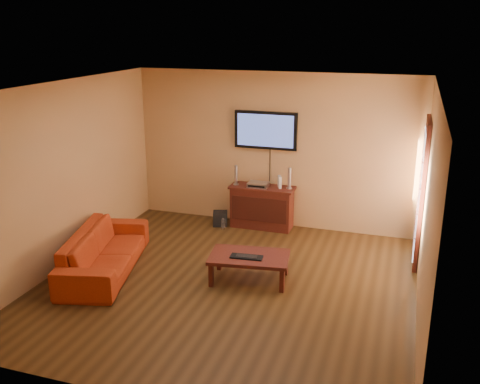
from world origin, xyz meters
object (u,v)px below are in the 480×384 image
at_px(television, 266,130).
at_px(sofa, 104,245).
at_px(speaker_right, 289,179).
at_px(keyboard, 246,257).
at_px(coffee_table, 249,258).
at_px(game_console, 280,182).
at_px(bottle, 223,224).
at_px(speaker_left, 236,176).
at_px(subwoofer, 220,218).
at_px(media_console, 262,207).
at_px(av_receiver, 258,185).

bearing_deg(television, sofa, -123.37).
xyz_separation_m(television, speaker_right, (0.47, -0.14, -0.79)).
xyz_separation_m(speaker_right, keyboard, (-0.09, -2.17, -0.53)).
relative_size(television, coffee_table, 0.94).
relative_size(game_console, bottle, 0.98).
bearing_deg(speaker_left, television, 23.24).
bearing_deg(coffee_table, keyboard, -101.40).
distance_m(television, keyboard, 2.69).
xyz_separation_m(coffee_table, sofa, (-2.09, -0.34, 0.07)).
distance_m(coffee_table, subwoofer, 2.23).
height_order(media_console, game_console, game_console).
distance_m(av_receiver, keyboard, 2.19).
bearing_deg(speaker_right, media_console, -175.63).
distance_m(media_console, speaker_right, 0.72).
bearing_deg(media_console, game_console, 5.50).
xyz_separation_m(television, sofa, (-1.69, -2.57, -1.30)).
height_order(sofa, speaker_left, speaker_left).
distance_m(sofa, av_receiver, 2.90).
bearing_deg(av_receiver, speaker_right, 6.68).
bearing_deg(speaker_right, speaker_left, -176.28).
height_order(speaker_left, game_console, speaker_left).
bearing_deg(bottle, speaker_left, 65.92).
bearing_deg(speaker_right, subwoofer, -171.62).
bearing_deg(keyboard, coffee_table, 78.60).
distance_m(speaker_left, speaker_right, 0.95).
xyz_separation_m(media_console, bottle, (-0.61, -0.33, -0.28)).
distance_m(coffee_table, speaker_left, 2.28).
height_order(media_console, coffee_table, media_console).
bearing_deg(game_console, speaker_right, -22.36).
distance_m(television, coffee_table, 2.65).
distance_m(speaker_left, bottle, 0.88).
xyz_separation_m(speaker_left, subwoofer, (-0.26, -0.12, -0.79)).
relative_size(speaker_left, subwoofer, 1.42).
relative_size(sofa, bottle, 9.76).
bearing_deg(game_console, coffee_table, -112.05).
height_order(television, av_receiver, television).
xyz_separation_m(sofa, game_console, (2.00, 2.42, 0.45)).
distance_m(coffee_table, game_console, 2.15).
bearing_deg(bottle, speaker_right, 18.73).
height_order(speaker_left, speaker_right, speaker_right).
relative_size(coffee_table, keyboard, 2.56).
bearing_deg(subwoofer, av_receiver, -8.68).
height_order(bottle, keyboard, keyboard).
bearing_deg(subwoofer, television, 5.38).
distance_m(game_console, subwoofer, 1.28).
distance_m(speaker_right, keyboard, 2.23).
distance_m(media_console, subwoofer, 0.79).
bearing_deg(av_receiver, game_console, 8.83).
height_order(media_console, bottle, media_console).
bearing_deg(game_console, bottle, 176.84).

